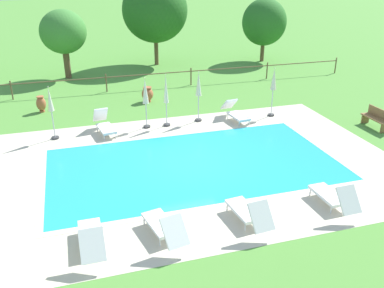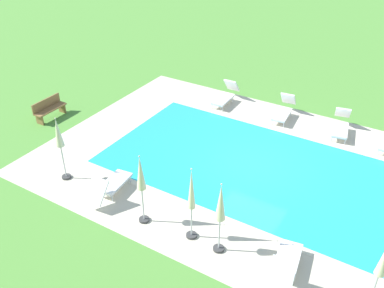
{
  "view_description": "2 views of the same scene",
  "coord_description": "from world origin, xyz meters",
  "px_view_note": "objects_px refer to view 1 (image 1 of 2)",
  "views": [
    {
      "loc": [
        -4.06,
        -13.17,
        6.89
      ],
      "look_at": [
        0.08,
        0.5,
        0.6
      ],
      "focal_mm": 38.7,
      "sensor_mm": 36.0,
      "label": 1
    },
    {
      "loc": [
        -4.77,
        11.87,
        8.82
      ],
      "look_at": [
        1.85,
        1.06,
        0.91
      ],
      "focal_mm": 39.74,
      "sensor_mm": 36.0,
      "label": 2
    }
  ],
  "objects_px": {
    "patio_umbrella_closed_row_mid_east": "(166,94)",
    "wooden_bench_lawn_side": "(377,118)",
    "patio_umbrella_closed_row_west": "(274,83)",
    "tree_far_west": "(155,10)",
    "sun_lounger_north_far": "(236,113)",
    "sun_lounger_south_near_corner": "(105,125)",
    "sun_lounger_north_near_steps": "(334,196)",
    "tree_west_mid": "(63,32)",
    "sun_lounger_south_mid": "(249,212)",
    "terracotta_urn_near_fence": "(41,104)",
    "sun_lounger_north_end": "(91,237)",
    "patio_umbrella_closed_row_east": "(145,94)",
    "tree_east_mid": "(264,22)",
    "terracotta_urn_by_tree": "(147,94)",
    "patio_umbrella_closed_row_centre": "(199,88)",
    "sun_lounger_north_mid": "(164,226)",
    "patio_umbrella_closed_row_mid_west": "(51,105)"
  },
  "relations": [
    {
      "from": "sun_lounger_north_near_steps",
      "to": "sun_lounger_north_mid",
      "type": "distance_m",
      "value": 5.27
    },
    {
      "from": "patio_umbrella_closed_row_mid_west",
      "to": "terracotta_urn_by_tree",
      "type": "height_order",
      "value": "patio_umbrella_closed_row_mid_west"
    },
    {
      "from": "sun_lounger_south_near_corner",
      "to": "patio_umbrella_closed_row_mid_west",
      "type": "bearing_deg",
      "value": -179.32
    },
    {
      "from": "patio_umbrella_closed_row_mid_east",
      "to": "tree_west_mid",
      "type": "distance_m",
      "value": 11.08
    },
    {
      "from": "patio_umbrella_closed_row_mid_east",
      "to": "wooden_bench_lawn_side",
      "type": "height_order",
      "value": "patio_umbrella_closed_row_mid_east"
    },
    {
      "from": "sun_lounger_north_far",
      "to": "sun_lounger_south_mid",
      "type": "distance_m",
      "value": 8.5
    },
    {
      "from": "patio_umbrella_closed_row_centre",
      "to": "sun_lounger_north_far",
      "type": "bearing_deg",
      "value": -14.46
    },
    {
      "from": "patio_umbrella_closed_row_mid_east",
      "to": "sun_lounger_north_mid",
      "type": "bearing_deg",
      "value": -104.1
    },
    {
      "from": "sun_lounger_south_near_corner",
      "to": "patio_umbrella_closed_row_east",
      "type": "bearing_deg",
      "value": 4.04
    },
    {
      "from": "patio_umbrella_closed_row_mid_east",
      "to": "terracotta_urn_near_fence",
      "type": "xyz_separation_m",
      "value": [
        -5.54,
        3.66,
        -1.09
      ]
    },
    {
      "from": "patio_umbrella_closed_row_mid_east",
      "to": "tree_east_mid",
      "type": "bearing_deg",
      "value": 47.72
    },
    {
      "from": "patio_umbrella_closed_row_east",
      "to": "tree_west_mid",
      "type": "distance_m",
      "value": 10.72
    },
    {
      "from": "patio_umbrella_closed_row_centre",
      "to": "terracotta_urn_near_fence",
      "type": "bearing_deg",
      "value": 153.96
    },
    {
      "from": "tree_west_mid",
      "to": "tree_east_mid",
      "type": "height_order",
      "value": "tree_east_mid"
    },
    {
      "from": "sun_lounger_north_end",
      "to": "sun_lounger_north_near_steps",
      "type": "bearing_deg",
      "value": -0.51
    },
    {
      "from": "patio_umbrella_closed_row_east",
      "to": "tree_east_mid",
      "type": "height_order",
      "value": "tree_east_mid"
    },
    {
      "from": "sun_lounger_north_far",
      "to": "terracotta_urn_near_fence",
      "type": "xyz_separation_m",
      "value": [
        -8.83,
        3.92,
        0.05
      ]
    },
    {
      "from": "patio_umbrella_closed_row_mid_west",
      "to": "patio_umbrella_closed_row_east",
      "type": "height_order",
      "value": "patio_umbrella_closed_row_east"
    },
    {
      "from": "wooden_bench_lawn_side",
      "to": "terracotta_urn_near_fence",
      "type": "xyz_separation_m",
      "value": [
        -14.56,
        6.63,
        -0.03
      ]
    },
    {
      "from": "sun_lounger_north_near_steps",
      "to": "tree_west_mid",
      "type": "relative_size",
      "value": 0.44
    },
    {
      "from": "sun_lounger_south_mid",
      "to": "sun_lounger_south_near_corner",
      "type": "bearing_deg",
      "value": 111.41
    },
    {
      "from": "patio_umbrella_closed_row_centre",
      "to": "tree_far_west",
      "type": "relative_size",
      "value": 0.39
    },
    {
      "from": "patio_umbrella_closed_row_east",
      "to": "terracotta_urn_by_tree",
      "type": "height_order",
      "value": "patio_umbrella_closed_row_east"
    },
    {
      "from": "terracotta_urn_by_tree",
      "to": "tree_far_west",
      "type": "distance_m",
      "value": 9.48
    },
    {
      "from": "patio_umbrella_closed_row_west",
      "to": "patio_umbrella_closed_row_centre",
      "type": "relative_size",
      "value": 1.0
    },
    {
      "from": "terracotta_urn_by_tree",
      "to": "tree_east_mid",
      "type": "xyz_separation_m",
      "value": [
        10.27,
        7.38,
        2.42
      ]
    },
    {
      "from": "sun_lounger_south_mid",
      "to": "patio_umbrella_closed_row_centre",
      "type": "relative_size",
      "value": 0.81
    },
    {
      "from": "sun_lounger_north_far",
      "to": "wooden_bench_lawn_side",
      "type": "height_order",
      "value": "sun_lounger_north_far"
    },
    {
      "from": "sun_lounger_north_end",
      "to": "tree_west_mid",
      "type": "relative_size",
      "value": 0.45
    },
    {
      "from": "tree_far_west",
      "to": "terracotta_urn_near_fence",
      "type": "bearing_deg",
      "value": -132.0
    },
    {
      "from": "sun_lounger_north_mid",
      "to": "terracotta_urn_by_tree",
      "type": "relative_size",
      "value": 2.43
    },
    {
      "from": "patio_umbrella_closed_row_west",
      "to": "tree_far_west",
      "type": "distance_m",
      "value": 12.98
    },
    {
      "from": "terracotta_urn_near_fence",
      "to": "patio_umbrella_closed_row_east",
      "type": "bearing_deg",
      "value": -38.0
    },
    {
      "from": "sun_lounger_north_far",
      "to": "sun_lounger_south_near_corner",
      "type": "bearing_deg",
      "value": 178.34
    },
    {
      "from": "sun_lounger_north_mid",
      "to": "sun_lounger_north_end",
      "type": "distance_m",
      "value": 1.93
    },
    {
      "from": "sun_lounger_north_near_steps",
      "to": "patio_umbrella_closed_row_west",
      "type": "xyz_separation_m",
      "value": [
        1.99,
        8.05,
        1.25
      ]
    },
    {
      "from": "sun_lounger_north_near_steps",
      "to": "sun_lounger_north_end",
      "type": "bearing_deg",
      "value": 179.49
    },
    {
      "from": "terracotta_urn_near_fence",
      "to": "tree_west_mid",
      "type": "distance_m",
      "value": 7.15
    },
    {
      "from": "patio_umbrella_closed_row_west",
      "to": "sun_lounger_north_far",
      "type": "bearing_deg",
      "value": -177.16
    },
    {
      "from": "sun_lounger_south_near_corner",
      "to": "patio_umbrella_closed_row_west",
      "type": "relative_size",
      "value": 0.79
    },
    {
      "from": "tree_west_mid",
      "to": "sun_lounger_north_end",
      "type": "bearing_deg",
      "value": -89.71
    },
    {
      "from": "wooden_bench_lawn_side",
      "to": "sun_lounger_north_far",
      "type": "bearing_deg",
      "value": 154.66
    },
    {
      "from": "terracotta_urn_by_tree",
      "to": "patio_umbrella_closed_row_east",
      "type": "bearing_deg",
      "value": -101.87
    },
    {
      "from": "wooden_bench_lawn_side",
      "to": "patio_umbrella_closed_row_east",
      "type": "bearing_deg",
      "value": 163.07
    },
    {
      "from": "sun_lounger_south_mid",
      "to": "tree_east_mid",
      "type": "height_order",
      "value": "tree_east_mid"
    },
    {
      "from": "sun_lounger_south_mid",
      "to": "sun_lounger_north_near_steps",
      "type": "bearing_deg",
      "value": 0.73
    },
    {
      "from": "sun_lounger_north_end",
      "to": "patio_umbrella_closed_row_west",
      "type": "relative_size",
      "value": 0.8
    },
    {
      "from": "patio_umbrella_closed_row_mid_west",
      "to": "tree_far_west",
      "type": "distance_m",
      "value": 14.48
    },
    {
      "from": "sun_lounger_south_near_corner",
      "to": "tree_far_west",
      "type": "relative_size",
      "value": 0.31
    },
    {
      "from": "sun_lounger_north_near_steps",
      "to": "tree_east_mid",
      "type": "height_order",
      "value": "tree_east_mid"
    }
  ]
}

